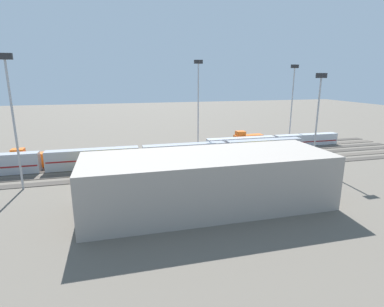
# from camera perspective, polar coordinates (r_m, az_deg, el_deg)

# --- Properties ---
(ground_plane) EXTENTS (400.00, 400.00, 0.00)m
(ground_plane) POSITION_cam_1_polar(r_m,az_deg,el_deg) (87.74, 0.02, -1.01)
(ground_plane) COLOR #60594F
(track_bed_0) EXTENTS (140.00, 2.80, 0.12)m
(track_bed_0) POSITION_cam_1_polar(r_m,az_deg,el_deg) (99.50, -1.80, 0.85)
(track_bed_0) COLOR #3D3833
(track_bed_0) RESTS_ON ground_plane
(track_bed_1) EXTENTS (140.00, 2.80, 0.12)m
(track_bed_1) POSITION_cam_1_polar(r_m,az_deg,el_deg) (94.77, -1.12, 0.17)
(track_bed_1) COLOR #4C443D
(track_bed_1) RESTS_ON ground_plane
(track_bed_2) EXTENTS (140.00, 2.80, 0.12)m
(track_bed_2) POSITION_cam_1_polar(r_m,az_deg,el_deg) (90.06, -0.38, -0.57)
(track_bed_2) COLOR #3D3833
(track_bed_2) RESTS_ON ground_plane
(track_bed_3) EXTENTS (140.00, 2.80, 0.12)m
(track_bed_3) POSITION_cam_1_polar(r_m,az_deg,el_deg) (85.39, 0.44, -1.40)
(track_bed_3) COLOR #3D3833
(track_bed_3) RESTS_ON ground_plane
(track_bed_4) EXTENTS (140.00, 2.80, 0.12)m
(track_bed_4) POSITION_cam_1_polar(r_m,az_deg,el_deg) (80.76, 1.36, -2.32)
(track_bed_4) COLOR #4C443D
(track_bed_4) RESTS_ON ground_plane
(track_bed_5) EXTENTS (140.00, 2.80, 0.12)m
(track_bed_5) POSITION_cam_1_polar(r_m,az_deg,el_deg) (76.18, 2.39, -3.36)
(track_bed_5) COLOR #3D3833
(track_bed_5) RESTS_ON ground_plane
(train_on_track_0) EXTENTS (10.00, 3.00, 5.00)m
(train_on_track_0) POSITION_cam_1_polar(r_m,az_deg,el_deg) (106.40, 10.38, 2.65)
(train_on_track_0) COLOR #D85914
(train_on_track_0) RESTS_ON ground_plane
(train_on_track_4) EXTENTS (10.00, 3.00, 5.00)m
(train_on_track_4) POSITION_cam_1_polar(r_m,az_deg,el_deg) (86.96, 13.16, -0.06)
(train_on_track_4) COLOR gold
(train_on_track_4) RESTS_ON ground_plane
(train_on_track_1) EXTENTS (47.20, 3.06, 3.80)m
(train_on_track_1) POSITION_cam_1_polar(r_m,az_deg,el_deg) (105.53, 15.24, 2.19)
(train_on_track_1) COLOR silver
(train_on_track_1) RESTS_ON ground_plane
(train_on_track_2) EXTENTS (10.00, 3.00, 5.00)m
(train_on_track_2) POSITION_cam_1_polar(r_m,az_deg,el_deg) (89.61, -28.08, -0.97)
(train_on_track_2) COLOR #D85914
(train_on_track_2) RESTS_ON ground_plane
(train_on_track_3) EXTENTS (95.60, 3.06, 5.00)m
(train_on_track_3) POSITION_cam_1_polar(r_m,az_deg,el_deg) (82.27, -9.61, -0.38)
(train_on_track_3) COLOR #A8AAB2
(train_on_track_3) RESTS_ON ground_plane
(train_on_track_5) EXTENTS (10.00, 3.00, 5.00)m
(train_on_track_5) POSITION_cam_1_polar(r_m,az_deg,el_deg) (72.56, -16.40, -3.11)
(train_on_track_5) COLOR gold
(train_on_track_5) RESTS_ON ground_plane
(light_mast_0) EXTENTS (2.80, 0.70, 28.38)m
(light_mast_0) POSITION_cam_1_polar(r_m,az_deg,el_deg) (102.17, 1.18, 11.36)
(light_mast_0) COLOR #9EA0A5
(light_mast_0) RESTS_ON ground_plane
(light_mast_1) EXTENTS (2.80, 0.70, 23.96)m
(light_mast_1) POSITION_cam_1_polar(r_m,az_deg,el_deg) (83.61, 22.64, 7.99)
(light_mast_1) COLOR #9EA0A5
(light_mast_1) RESTS_ON ground_plane
(light_mast_2) EXTENTS (2.80, 0.70, 27.22)m
(light_mast_2) POSITION_cam_1_polar(r_m,az_deg,el_deg) (115.88, 18.40, 10.68)
(light_mast_2) COLOR #9EA0A5
(light_mast_2) RESTS_ON ground_plane
(light_mast_3) EXTENTS (2.80, 0.70, 27.44)m
(light_mast_3) POSITION_cam_1_polar(r_m,az_deg,el_deg) (70.29, -30.82, 7.69)
(light_mast_3) COLOR #9EA0A5
(light_mast_3) RESTS_ON ground_plane
(maintenance_shed) EXTENTS (44.10, 15.23, 9.78)m
(maintenance_shed) POSITION_cam_1_polar(r_m,az_deg,el_deg) (54.80, 3.08, -5.14)
(maintenance_shed) COLOR #9E9389
(maintenance_shed) RESTS_ON ground_plane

